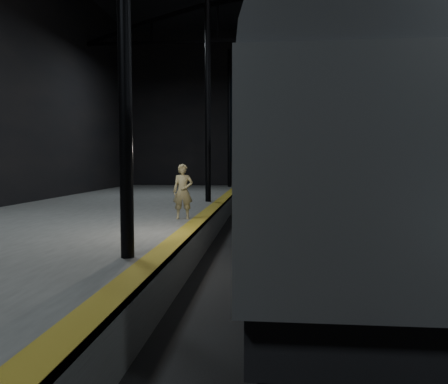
# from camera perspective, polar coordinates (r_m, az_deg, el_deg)

# --- Properties ---
(ground) EXTENTS (44.00, 44.00, 0.00)m
(ground) POSITION_cam_1_polar(r_m,az_deg,el_deg) (12.59, 10.55, -9.25)
(ground) COLOR black
(ground) RESTS_ON ground
(platform_left) EXTENTS (9.00, 43.80, 1.00)m
(platform_left) POSITION_cam_1_polar(r_m,az_deg,el_deg) (13.98, -21.92, -6.06)
(platform_left) COLOR #4E4E4B
(platform_left) RESTS_ON ground
(tactile_strip) EXTENTS (0.50, 43.80, 0.01)m
(tactile_strip) POSITION_cam_1_polar(r_m,az_deg,el_deg) (12.54, -4.40, -4.58)
(tactile_strip) COLOR olive
(tactile_strip) RESTS_ON platform_left
(track) EXTENTS (2.40, 43.00, 0.24)m
(track) POSITION_cam_1_polar(r_m,az_deg,el_deg) (12.58, 10.55, -8.95)
(track) COLOR #3F3328
(track) RESTS_ON ground
(train) EXTENTS (3.07, 20.53, 5.49)m
(train) POSITION_cam_1_polar(r_m,az_deg,el_deg) (15.11, 9.74, 4.65)
(train) COLOR #A7ABAF
(train) RESTS_ON ground
(woman) EXTENTS (0.69, 0.48, 1.80)m
(woman) POSITION_cam_1_polar(r_m,az_deg,el_deg) (14.26, -5.39, 0.06)
(woman) COLOR tan
(woman) RESTS_ON platform_left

